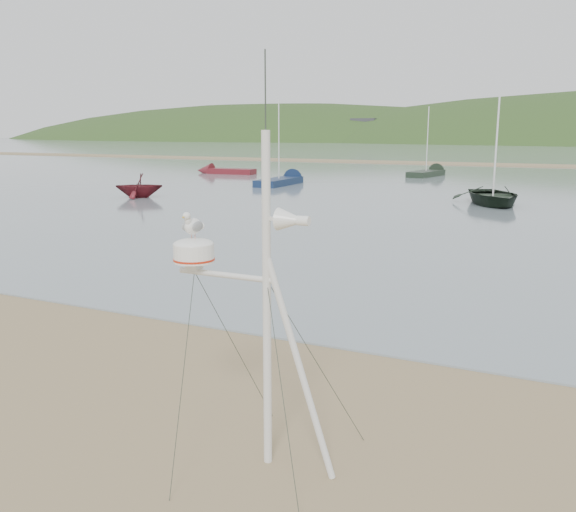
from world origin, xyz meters
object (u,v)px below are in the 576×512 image
at_px(mast_rig, 261,372).
at_px(boat_red, 138,175).
at_px(sailboat_dark_mid, 434,172).
at_px(sailboat_blue_near, 289,180).
at_px(boat_dark, 495,159).
at_px(dinghy_red_far, 218,171).

distance_m(mast_rig, boat_red, 31.53).
relative_size(boat_red, sailboat_dark_mid, 0.41).
height_order(boat_red, sailboat_blue_near, sailboat_blue_near).
relative_size(mast_rig, sailboat_dark_mid, 0.73).
bearing_deg(boat_dark, boat_red, 170.50).
xyz_separation_m(sailboat_blue_near, dinghy_red_far, (-10.74, 6.74, -0.01)).
distance_m(boat_red, dinghy_red_far, 21.17).
xyz_separation_m(boat_red, sailboat_dark_mid, (12.10, 26.62, -1.14)).
xyz_separation_m(mast_rig, boat_red, (-21.00, 23.51, 0.24)).
relative_size(boat_dark, sailboat_dark_mid, 0.74).
bearing_deg(sailboat_dark_mid, dinghy_red_far, -160.73).
distance_m(mast_rig, sailboat_blue_near, 40.57).
relative_size(mast_rig, dinghy_red_far, 0.82).
bearing_deg(dinghy_red_far, boat_dark, -28.45).
bearing_deg(mast_rig, boat_red, 131.77).
height_order(boat_red, dinghy_red_far, boat_red).
bearing_deg(sailboat_blue_near, mast_rig, -64.99).
bearing_deg(mast_rig, sailboat_blue_near, 115.01).
relative_size(mast_rig, sailboat_blue_near, 0.72).
distance_m(boat_dark, dinghy_red_far, 30.70).
bearing_deg(boat_red, dinghy_red_far, 169.08).
xyz_separation_m(boat_dark, dinghy_red_far, (-26.92, 14.58, -2.28)).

